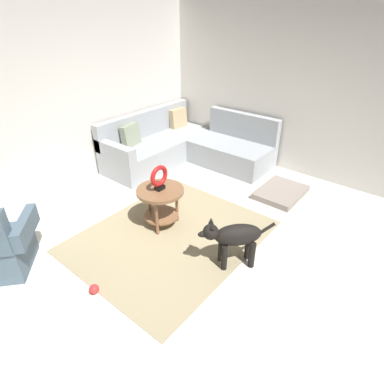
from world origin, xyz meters
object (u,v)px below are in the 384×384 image
object	(u,v)px
side_table	(160,198)
dog_bed_mat	(281,192)
sectional_couch	(185,147)
dog	(234,237)
torus_sculpture	(159,177)
dog_toy_ball	(94,289)

from	to	relation	value
side_table	dog_bed_mat	xyz separation A→B (m)	(1.72, -0.88, -0.37)
sectional_couch	dog	xyz separation A→B (m)	(-1.77, -2.19, 0.09)
side_table	dog	distance (m)	1.13
sectional_couch	dog	size ratio (longest dim) A/B	3.39
torus_sculpture	dog_toy_ball	world-z (taller)	torus_sculpture
side_table	dog	size ratio (longest dim) A/B	0.90
torus_sculpture	dog_bed_mat	world-z (taller)	torus_sculpture
sectional_couch	torus_sculpture	world-z (taller)	sectional_couch
torus_sculpture	dog_bed_mat	xyz separation A→B (m)	(1.72, -0.88, -0.67)
torus_sculpture	dog_bed_mat	bearing A→B (deg)	-27.17
torus_sculpture	dog	world-z (taller)	torus_sculpture
sectional_couch	dog_bed_mat	xyz separation A→B (m)	(-0.01, -1.94, -0.24)
dog	dog_toy_ball	size ratio (longest dim) A/B	6.57
side_table	dog_bed_mat	world-z (taller)	side_table
sectional_couch	side_table	xyz separation A→B (m)	(-1.73, -1.06, 0.13)
side_table	dog_toy_ball	size ratio (longest dim) A/B	5.94
torus_sculpture	sectional_couch	bearing A→B (deg)	31.54
side_table	dog_bed_mat	bearing A→B (deg)	-27.17
side_table	torus_sculpture	distance (m)	0.29
sectional_couch	torus_sculpture	xyz separation A→B (m)	(-1.73, -1.06, 0.42)
dog	dog_toy_ball	bearing A→B (deg)	97.75
dog_bed_mat	torus_sculpture	bearing A→B (deg)	152.83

